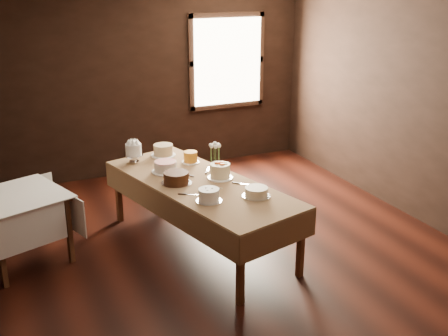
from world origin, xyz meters
TOP-DOWN VIEW (x-y plane):
  - floor at (0.00, 0.00)m, footprint 5.00×6.00m
  - wall_back at (0.00, 3.00)m, footprint 5.00×0.02m
  - wall_right at (2.50, 0.00)m, footprint 0.02×6.00m
  - window at (1.30, 2.94)m, footprint 1.10×0.05m
  - display_table at (-0.20, 0.38)m, footprint 1.54×2.62m
  - side_table at (-2.03, 0.82)m, footprint 1.14×1.14m
  - cake_meringue at (-0.67, 1.30)m, footprint 0.22×0.22m
  - cake_speckled at (-0.28, 1.40)m, footprint 0.33×0.33m
  - cake_lattice at (-0.44, 0.83)m, footprint 0.32×0.32m
  - cake_caramel at (-0.07, 1.01)m, footprint 0.21×0.21m
  - cake_chocolate at (-0.45, 0.44)m, footprint 0.33×0.33m
  - cake_flowers at (0.04, 0.40)m, footprint 0.29×0.29m
  - cake_swirl at (-0.32, -0.15)m, footprint 0.26×0.26m
  - cake_cream at (0.16, -0.23)m, footprint 0.31×0.31m
  - cake_server_a at (-0.13, 0.09)m, footprint 0.23×0.12m
  - cake_server_b at (0.22, 0.10)m, footprint 0.19×0.18m
  - cake_server_c at (-0.29, 0.69)m, footprint 0.13×0.22m
  - cake_server_d at (0.03, 0.71)m, footprint 0.15×0.22m
  - cake_server_e at (-0.39, 0.07)m, footprint 0.22×0.14m
  - flower_vase at (0.08, 0.61)m, footprint 0.14×0.14m
  - flower_bouquet at (0.08, 0.61)m, footprint 0.14×0.14m

SIDE VIEW (x-z plane):
  - floor at x=0.00m, z-range -0.01..0.01m
  - side_table at x=-2.03m, z-range 0.29..1.04m
  - display_table at x=-0.20m, z-range 0.32..1.09m
  - cake_server_a at x=-0.13m, z-range 0.76..0.77m
  - cake_server_b at x=0.22m, z-range 0.76..0.77m
  - cake_server_c at x=-0.29m, z-range 0.76..0.77m
  - cake_server_d at x=0.03m, z-range 0.76..0.77m
  - cake_server_e at x=-0.39m, z-range 0.76..0.77m
  - cake_cream at x=0.16m, z-range 0.76..0.86m
  - cake_lattice at x=-0.44m, z-range 0.76..0.88m
  - cake_chocolate at x=-0.45m, z-range 0.76..0.89m
  - cake_swirl at x=-0.32m, z-range 0.76..0.89m
  - cake_caramel at x=-0.07m, z-range 0.76..0.89m
  - flower_vase at x=0.08m, z-range 0.76..0.89m
  - cake_speckled at x=-0.28m, z-range 0.76..0.90m
  - cake_flowers at x=0.04m, z-range 0.76..0.92m
  - cake_meringue at x=-0.67m, z-range 0.75..0.99m
  - flower_bouquet at x=0.08m, z-range 0.91..1.11m
  - wall_back at x=0.00m, z-range 0.00..2.80m
  - wall_right at x=2.50m, z-range 0.00..2.80m
  - window at x=1.30m, z-range 0.95..2.25m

